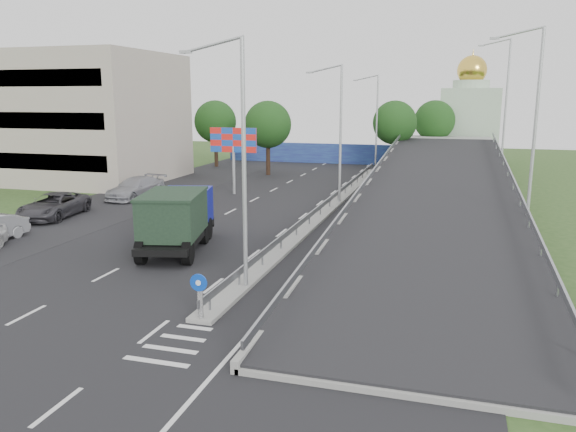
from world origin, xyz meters
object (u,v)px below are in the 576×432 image
at_px(lamp_post_near, 239,151).
at_px(parked_car_d, 136,188).
at_px(lamp_post_mid, 338,127).
at_px(lamp_post_far, 375,117).
at_px(sign_bollard, 200,296).
at_px(church, 469,118).
at_px(dump_truck, 177,217).
at_px(billboard, 233,144).
at_px(parked_car_c, 54,206).

height_order(lamp_post_near, parked_car_d, lamp_post_near).
relative_size(lamp_post_near, parked_car_d, 1.73).
bearing_deg(lamp_post_mid, lamp_post_near, -90.00).
bearing_deg(lamp_post_far, sign_bollard, -90.14).
bearing_deg(lamp_post_near, lamp_post_far, 90.00).
relative_size(lamp_post_near, lamp_post_far, 1.00).
height_order(lamp_post_mid, parked_car_d, lamp_post_mid).
relative_size(church, parked_car_d, 2.37).
relative_size(lamp_post_near, dump_truck, 1.31).
xyz_separation_m(lamp_post_mid, billboard, (-9.11, 2.00, -1.62)).
distance_m(lamp_post_far, dump_truck, 35.62).
bearing_deg(lamp_post_far, parked_car_c, -119.92).
bearing_deg(parked_car_d, billboard, 37.41).
relative_size(billboard, parked_car_c, 0.94).
xyz_separation_m(lamp_post_mid, dump_truck, (-5.53, -14.95, -4.04)).
bearing_deg(parked_car_c, billboard, 48.10).
height_order(billboard, parked_car_d, billboard).
bearing_deg(lamp_post_far, lamp_post_near, -90.00).
distance_m(sign_bollard, parked_car_d, 26.85).
distance_m(lamp_post_near, billboard, 23.87).
xyz_separation_m(billboard, parked_car_c, (-8.18, -12.04, -3.37)).
xyz_separation_m(lamp_post_near, dump_truck, (-5.53, 5.05, -4.04)).
bearing_deg(lamp_post_far, billboard, -116.84).
relative_size(church, parked_car_c, 2.35).
bearing_deg(parked_car_c, dump_truck, -30.41).
bearing_deg(lamp_post_mid, sign_bollard, -90.26).
bearing_deg(lamp_post_near, parked_car_c, 150.05).
bearing_deg(lamp_post_mid, lamp_post_far, 90.00).
bearing_deg(billboard, parked_car_d, -148.82).
height_order(sign_bollard, parked_car_d, sign_bollard).
relative_size(sign_bollard, lamp_post_far, 0.17).
bearing_deg(billboard, church, 59.30).
bearing_deg(dump_truck, lamp_post_near, -56.24).
bearing_deg(sign_bollard, parked_car_d, 125.97).
relative_size(lamp_post_mid, lamp_post_far, 1.00).
bearing_deg(billboard, lamp_post_near, -67.51).
xyz_separation_m(billboard, parked_car_d, (-6.77, -4.10, -3.34)).
xyz_separation_m(lamp_post_far, parked_car_d, (-15.88, -22.10, -4.96)).
relative_size(billboard, dump_truck, 0.72).
xyz_separation_m(sign_bollard, billboard, (-9.00, 25.83, 3.15)).
relative_size(sign_bollard, dump_truck, 0.22).
bearing_deg(lamp_post_near, dump_truck, 137.62).
height_order(lamp_post_mid, church, church).
bearing_deg(lamp_post_mid, parked_car_d, -172.47).
height_order(lamp_post_near, lamp_post_mid, same).
height_order(lamp_post_mid, dump_truck, lamp_post_mid).
bearing_deg(dump_truck, lamp_post_far, 67.14).
bearing_deg(parked_car_d, lamp_post_far, 60.52).
bearing_deg(lamp_post_near, church, 79.62).
height_order(parked_car_c, parked_car_d, parked_car_d).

